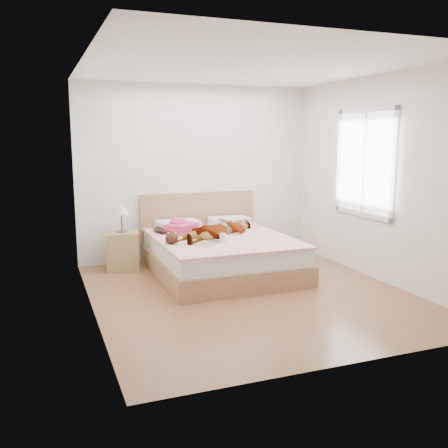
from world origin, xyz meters
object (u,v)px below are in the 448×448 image
Objects in this scene: phone at (174,221)px; towel at (181,227)px; plush_toy at (172,238)px; bed at (219,252)px; woman at (217,227)px; coffee_mug at (223,237)px; nightstand at (123,248)px; magazine at (210,242)px.

phone is 0.16× the size of towel.
towel is at bearing -84.79° from phone.
bed is at bearing 19.51° from plush_toy.
woman is 0.34m from bed.
bed is (0.50, -0.47, -0.39)m from phone.
woman is at bearing -35.83° from towel.
phone is 0.79m from bed.
towel is at bearing 118.35° from coffee_mug.
nightstand reaches higher than woman.
bed is 0.66m from towel.
magazine is at bearing -151.83° from coffee_mug.
nightstand is (-0.48, 0.86, -0.27)m from plush_toy.
plush_toy is at bearing -114.97° from towel.
bed is 2.22× the size of nightstand.
woman is at bearing -70.85° from phone.
bed reaches higher than plush_toy.
coffee_mug is (0.44, -0.78, -0.11)m from phone.
coffee_mug is at bearing -41.59° from woman.
coffee_mug is 0.13× the size of nightstand.
bed is 4.22× the size of magazine.
woman is 12.22× the size of coffee_mug.
towel reaches higher than phone.
phone is 0.13m from towel.
nightstand is at bearing 132.39° from magazine.
bed reaches higher than coffee_mug.
towel is at bearing 101.10° from magazine.
bed is 16.90× the size of coffee_mug.
coffee_mug is at bearing -61.65° from towel.
nightstand is (-1.15, 0.91, -0.25)m from coffee_mug.
phone is at bearing 119.46° from coffee_mug.
phone is 0.90m from coffee_mug.
towel is 0.86m from nightstand.
woman is at bearing 60.60° from magazine.
woman reaches higher than phone.
phone is 0.93m from magazine.
plush_toy is at bearing -160.49° from bed.
bed reaches higher than magazine.
bed is at bearing -32.19° from woman.
magazine is 0.25m from coffee_mug.
phone is at bearing 127.39° from towel.
woman is 2.88× the size of towel.
nightstand is (-1.21, 0.54, -0.30)m from woman.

